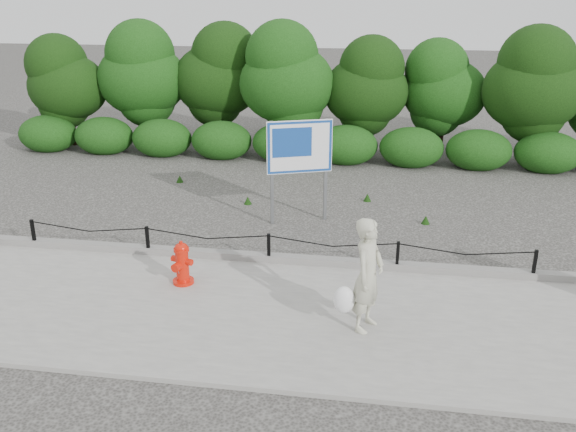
# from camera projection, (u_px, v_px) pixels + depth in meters

# --- Properties ---
(ground) EXTENTS (90.00, 90.00, 0.00)m
(ground) POSITION_uv_depth(u_px,v_px,m) (269.00, 265.00, 12.11)
(ground) COLOR #2D2B28
(ground) RESTS_ON ground
(sidewalk) EXTENTS (14.00, 4.00, 0.08)m
(sidewalk) POSITION_uv_depth(u_px,v_px,m) (247.00, 314.00, 10.25)
(sidewalk) COLOR gray
(sidewalk) RESTS_ON ground
(curb) EXTENTS (14.00, 0.22, 0.14)m
(curb) POSITION_uv_depth(u_px,v_px,m) (269.00, 258.00, 12.10)
(curb) COLOR slate
(curb) RESTS_ON sidewalk
(chain_barrier) EXTENTS (10.06, 0.06, 0.60)m
(chain_barrier) POSITION_uv_depth(u_px,v_px,m) (269.00, 244.00, 11.95)
(chain_barrier) COLOR black
(chain_barrier) RESTS_ON sidewalk
(treeline) EXTENTS (20.22, 3.42, 4.25)m
(treeline) POSITION_uv_depth(u_px,v_px,m) (335.00, 80.00, 19.45)
(treeline) COLOR black
(treeline) RESTS_ON ground
(fire_hydrant) EXTENTS (0.49, 0.50, 0.83)m
(fire_hydrant) POSITION_uv_depth(u_px,v_px,m) (182.00, 263.00, 11.09)
(fire_hydrant) COLOR red
(fire_hydrant) RESTS_ON sidewalk
(pedestrian) EXTENTS (0.85, 0.80, 1.86)m
(pedestrian) POSITION_uv_depth(u_px,v_px,m) (366.00, 276.00, 9.45)
(pedestrian) COLOR #BBBAA1
(pedestrian) RESTS_ON sidewalk
(advertising_sign) EXTENTS (1.43, 0.61, 2.42)m
(advertising_sign) POSITION_uv_depth(u_px,v_px,m) (299.00, 152.00, 13.74)
(advertising_sign) COLOR slate
(advertising_sign) RESTS_ON ground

